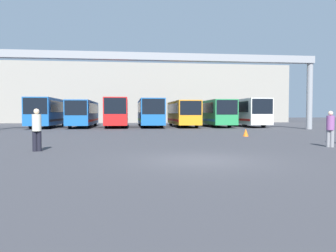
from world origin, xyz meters
TOP-DOWN VIEW (x-y plane):
  - ground_plane at (0.00, 0.00)m, footprint 200.00×200.00m
  - building_backdrop at (0.00, 50.01)m, footprint 51.45×12.00m
  - overhead_gantry at (0.00, 20.24)m, footprint 32.18×0.80m
  - bus_slot_0 at (-11.80, 28.05)m, footprint 2.59×10.89m
  - bus_slot_1 at (-7.87, 28.29)m, footprint 2.44×11.35m
  - bus_slot_2 at (-3.93, 27.63)m, footprint 2.50×10.05m
  - bus_slot_3 at (0.00, 28.85)m, footprint 2.61×12.48m
  - bus_slot_4 at (3.93, 27.75)m, footprint 2.54×10.27m
  - bus_slot_5 at (7.87, 28.76)m, footprint 2.58×12.30m
  - bus_slot_6 at (11.80, 27.94)m, footprint 2.59×10.65m
  - pedestrian_near_center at (-6.52, 3.49)m, footprint 0.39×0.39m
  - pedestrian_near_left at (7.23, 3.61)m, footprint 0.37×0.37m
  - traffic_cone at (5.73, 11.17)m, footprint 0.39×0.39m

SIDE VIEW (x-z plane):
  - ground_plane at x=0.00m, z-range 0.00..0.00m
  - traffic_cone at x=5.73m, z-range 0.00..0.55m
  - pedestrian_near_left at x=7.23m, z-range 0.05..1.82m
  - pedestrian_near_center at x=-6.52m, z-range 0.06..1.91m
  - bus_slot_1 at x=-7.87m, z-range 0.24..3.27m
  - bus_slot_4 at x=3.93m, z-range 0.24..3.28m
  - bus_slot_5 at x=7.87m, z-range 0.24..3.39m
  - bus_slot_3 at x=0.00m, z-range 0.25..3.49m
  - bus_slot_0 at x=-11.80m, z-range 0.25..3.53m
  - bus_slot_6 at x=11.80m, z-range 0.25..3.55m
  - bus_slot_2 at x=-3.93m, z-range 0.25..3.57m
  - building_backdrop at x=0.00m, z-range 0.00..10.11m
  - overhead_gantry at x=0.00m, z-range 2.57..9.96m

